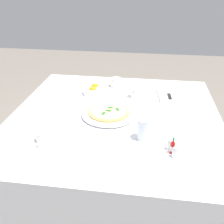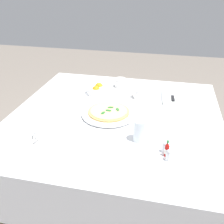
% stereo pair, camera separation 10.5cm
% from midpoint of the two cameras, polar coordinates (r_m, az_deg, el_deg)
% --- Properties ---
extents(ground_plane, '(8.00, 8.00, 0.00)m').
position_cam_midpoint_polar(ground_plane, '(1.97, 2.20, -19.88)').
color(ground_plane, slate).
extents(dining_table, '(1.20, 1.20, 0.74)m').
position_cam_midpoint_polar(dining_table, '(1.56, 2.62, -4.65)').
color(dining_table, white).
rests_on(dining_table, ground_plane).
extents(pizza_plate, '(0.31, 0.31, 0.02)m').
position_cam_midpoint_polar(pizza_plate, '(1.49, 1.29, -0.35)').
color(pizza_plate, white).
rests_on(pizza_plate, dining_table).
extents(pizza, '(0.24, 0.24, 0.02)m').
position_cam_midpoint_polar(pizza, '(1.48, 1.30, 0.12)').
color(pizza, '#DBAD60').
rests_on(pizza, pizza_plate).
extents(coffee_cup_center_back, '(0.13, 0.13, 0.07)m').
position_cam_midpoint_polar(coffee_cup_center_back, '(1.85, 3.45, 6.25)').
color(coffee_cup_center_back, white).
rests_on(coffee_cup_center_back, dining_table).
extents(coffee_cup_near_right, '(0.13, 0.13, 0.06)m').
position_cam_midpoint_polar(coffee_cup_near_right, '(1.31, -13.12, -4.80)').
color(coffee_cup_near_right, white).
rests_on(coffee_cup_near_right, dining_table).
extents(coffee_cup_far_left, '(0.13, 0.13, 0.07)m').
position_cam_midpoint_polar(coffee_cup_far_left, '(1.70, 7.70, 3.87)').
color(coffee_cup_far_left, white).
rests_on(coffee_cup_far_left, dining_table).
extents(water_glass_right_edge, '(0.07, 0.07, 0.11)m').
position_cam_midpoint_polar(water_glass_right_edge, '(1.27, 8.52, -4.26)').
color(water_glass_right_edge, white).
rests_on(water_glass_right_edge, dining_table).
extents(napkin_folded, '(0.23, 0.15, 0.02)m').
position_cam_midpoint_polar(napkin_folded, '(1.74, 14.78, 3.10)').
color(napkin_folded, white).
rests_on(napkin_folded, dining_table).
extents(dinner_knife, '(0.20, 0.03, 0.01)m').
position_cam_midpoint_polar(dinner_knife, '(1.74, 14.82, 3.55)').
color(dinner_knife, silver).
rests_on(dinner_knife, napkin_folded).
extents(citrus_bowl, '(0.15, 0.15, 0.06)m').
position_cam_midpoint_polar(citrus_bowl, '(1.77, -1.47, 4.93)').
color(citrus_bowl, white).
rests_on(citrus_bowl, dining_table).
extents(hot_sauce_bottle, '(0.02, 0.02, 0.08)m').
position_cam_midpoint_polar(hot_sauce_bottle, '(1.20, 14.46, -8.08)').
color(hot_sauce_bottle, '#B7140F').
rests_on(hot_sauce_bottle, dining_table).
extents(salt_shaker, '(0.03, 0.03, 0.06)m').
position_cam_midpoint_polar(salt_shaker, '(1.22, 13.94, -7.62)').
color(salt_shaker, white).
rests_on(salt_shaker, dining_table).
extents(pepper_shaker, '(0.03, 0.03, 0.06)m').
position_cam_midpoint_polar(pepper_shaker, '(1.18, 14.90, -9.28)').
color(pepper_shaker, white).
rests_on(pepper_shaker, dining_table).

